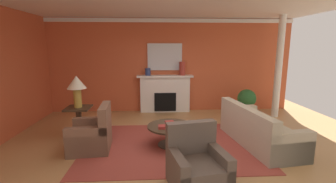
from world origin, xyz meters
name	(u,v)px	position (x,y,z in m)	size (l,w,h in m)	color
ground_plane	(174,145)	(0.00, 0.00, 0.00)	(9.81, 9.81, 0.00)	tan
wall_fireplace	(167,66)	(0.00, 2.95, 1.50)	(8.14, 0.12, 3.00)	#C65633
ceiling_panel	(174,1)	(0.00, 0.30, 3.03)	(8.14, 6.37, 0.06)	white
crown_moulding	(167,20)	(0.00, 2.87, 2.92)	(8.14, 0.08, 0.12)	white
area_rug	(171,145)	(-0.07, 0.00, 0.01)	(3.68, 2.68, 0.01)	#993D33
fireplace	(165,95)	(-0.08, 2.74, 0.57)	(1.80, 0.35, 1.21)	white
mantel_mirror	(165,57)	(-0.08, 2.86, 1.79)	(1.11, 0.04, 0.86)	silver
sofa	(258,131)	(1.83, -0.03, 0.30)	(1.18, 2.20, 0.85)	#BCB299
armchair_near_window	(92,136)	(-1.70, -0.14, 0.31)	(0.86, 0.86, 0.95)	brown
armchair_facing_fireplace	(197,168)	(0.22, -1.56, 0.31)	(0.94, 0.94, 0.95)	brown
coffee_table	(171,131)	(-0.07, 0.00, 0.34)	(1.00, 1.00, 0.45)	#3D2D1E
side_table	(79,119)	(-2.23, 0.71, 0.40)	(0.56, 0.56, 0.70)	#3D2D1E
table_lamp	(77,85)	(-2.23, 0.71, 1.22)	(0.44, 0.44, 0.75)	#B28E38
vase_mantel_left	(148,72)	(-0.63, 2.69, 1.33)	(0.17, 0.17, 0.23)	navy
vase_mantel_right	(182,69)	(0.47, 2.69, 1.42)	(0.19, 0.19, 0.43)	#9E3328
book_red_cover	(164,127)	(-0.23, -0.17, 0.48)	(0.23, 0.17, 0.06)	maroon
book_art_folio	(170,122)	(-0.09, -0.01, 0.53)	(0.19, 0.18, 0.03)	maroon
potted_plant	(247,100)	(2.41, 2.10, 0.49)	(0.56, 0.56, 0.83)	#A8754C
column_white	(279,68)	(3.26, 1.98, 1.50)	(0.20, 0.20, 3.00)	white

